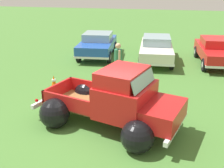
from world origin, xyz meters
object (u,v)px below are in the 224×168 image
(show_car_1, at_px, (156,48))
(lane_cone_0, at_px, (54,82))
(show_car_2, at_px, (216,50))
(show_car_0, at_px, (98,44))
(spectator_0, at_px, (118,61))
(vintage_pickup_truck, at_px, (118,104))
(lane_cone_1, at_px, (97,82))

(show_car_1, bearing_deg, lane_cone_0, -40.27)
(show_car_2, relative_size, lane_cone_0, 7.10)
(show_car_0, bearing_deg, lane_cone_0, -9.10)
(show_car_0, relative_size, lane_cone_0, 6.87)
(show_car_0, relative_size, show_car_1, 0.94)
(show_car_0, height_order, show_car_2, same)
(show_car_0, bearing_deg, show_car_1, 78.97)
(spectator_0, bearing_deg, lane_cone_0, -0.15)
(vintage_pickup_truck, distance_m, show_car_1, 7.81)
(show_car_0, height_order, spectator_0, spectator_0)
(show_car_0, bearing_deg, lane_cone_1, 9.56)
(vintage_pickup_truck, relative_size, show_car_2, 1.11)
(spectator_0, xyz_separation_m, lane_cone_0, (-2.50, -1.26, -0.76))
(lane_cone_0, relative_size, lane_cone_1, 1.00)
(vintage_pickup_truck, relative_size, lane_cone_1, 7.88)
(show_car_2, bearing_deg, vintage_pickup_truck, -30.32)
(show_car_1, height_order, show_car_2, same)
(lane_cone_1, bearing_deg, vintage_pickup_truck, -62.38)
(show_car_1, height_order, lane_cone_1, show_car_1)
(show_car_0, xyz_separation_m, lane_cone_0, (-0.32, -5.68, -0.47))
(show_car_1, xyz_separation_m, lane_cone_1, (-2.11, -4.95, -0.47))
(show_car_1, distance_m, show_car_2, 3.27)
(vintage_pickup_truck, height_order, show_car_1, vintage_pickup_truck)
(vintage_pickup_truck, bearing_deg, spectator_0, 117.22)
(spectator_0, distance_m, lane_cone_0, 2.90)
(spectator_0, bearing_deg, lane_cone_1, 22.69)
(vintage_pickup_truck, xyz_separation_m, show_car_2, (3.89, 7.96, 0.02))
(lane_cone_0, bearing_deg, vintage_pickup_truck, -36.68)
(show_car_1, relative_size, spectator_0, 2.49)
(vintage_pickup_truck, distance_m, lane_cone_1, 3.23)
(vintage_pickup_truck, bearing_deg, lane_cone_0, 158.95)
(lane_cone_0, bearing_deg, spectator_0, 26.74)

